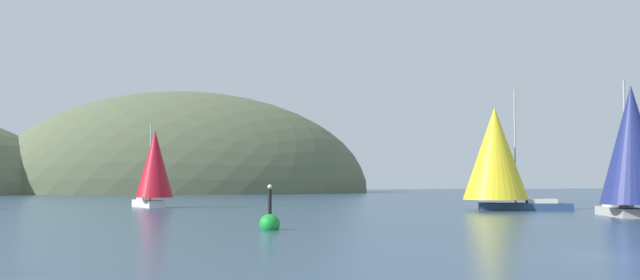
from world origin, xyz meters
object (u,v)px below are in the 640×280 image
(sailboat_navy_sail, at_px, (631,148))
(channel_buoy, at_px, (270,223))
(sailboat_crimson_sail, at_px, (154,167))
(sailboat_yellow_sail, at_px, (497,156))

(sailboat_navy_sail, xyz_separation_m, channel_buoy, (-27.35, -4.88, -4.47))
(sailboat_crimson_sail, height_order, channel_buoy, sailboat_crimson_sail)
(sailboat_navy_sail, distance_m, channel_buoy, 28.14)
(sailboat_navy_sail, distance_m, sailboat_yellow_sail, 14.61)
(sailboat_crimson_sail, relative_size, sailboat_yellow_sail, 0.76)
(sailboat_navy_sail, bearing_deg, channel_buoy, -169.88)
(sailboat_navy_sail, xyz_separation_m, sailboat_yellow_sail, (-2.04, 14.47, -0.10))
(sailboat_crimson_sail, distance_m, sailboat_navy_sail, 42.16)
(sailboat_navy_sail, relative_size, channel_buoy, 3.72)
(sailboat_navy_sail, height_order, channel_buoy, sailboat_navy_sail)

